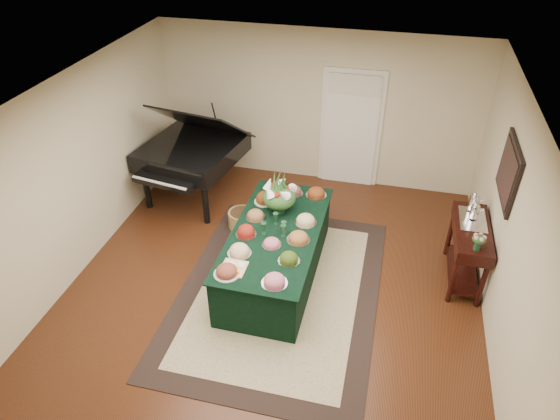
% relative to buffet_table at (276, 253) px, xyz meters
% --- Properties ---
extents(ground, '(6.00, 6.00, 0.00)m').
position_rel_buffet_table_xyz_m(ground, '(0.03, -0.21, -0.38)').
color(ground, black).
rests_on(ground, ground).
extents(area_rug, '(2.63, 3.68, 0.01)m').
position_rel_buffet_table_xyz_m(area_rug, '(0.13, -0.33, -0.38)').
color(area_rug, black).
rests_on(area_rug, ground).
extents(kitchen_doorway, '(1.05, 0.07, 2.10)m').
position_rel_buffet_table_xyz_m(kitchen_doorway, '(0.63, 2.76, 0.64)').
color(kitchen_doorway, silver).
rests_on(kitchen_doorway, ground).
extents(buffet_table, '(1.16, 2.43, 0.76)m').
position_rel_buffet_table_xyz_m(buffet_table, '(0.00, 0.00, 0.00)').
color(buffet_table, black).
rests_on(buffet_table, ground).
extents(food_platters, '(1.04, 2.29, 0.13)m').
position_rel_buffet_table_xyz_m(food_platters, '(-0.04, 0.00, 0.43)').
color(food_platters, silver).
rests_on(food_platters, buffet_table).
extents(cutting_board, '(0.31, 0.31, 0.10)m').
position_rel_buffet_table_xyz_m(cutting_board, '(-0.32, -0.84, 0.41)').
color(cutting_board, tan).
rests_on(cutting_board, buffet_table).
extents(green_goblets, '(0.34, 0.33, 0.18)m').
position_rel_buffet_table_xyz_m(green_goblets, '(0.01, -0.01, 0.47)').
color(green_goblets, '#163720').
rests_on(green_goblets, buffet_table).
extents(floral_centerpiece, '(0.49, 0.49, 0.49)m').
position_rel_buffet_table_xyz_m(floral_centerpiece, '(-0.07, 0.47, 0.67)').
color(floral_centerpiece, '#163720').
rests_on(floral_centerpiece, buffet_table).
extents(grand_piano, '(1.77, 1.92, 1.76)m').
position_rel_buffet_table_xyz_m(grand_piano, '(-1.84, 1.62, 0.50)').
color(grand_piano, black).
rests_on(grand_piano, ground).
extents(wicker_basket, '(0.43, 0.43, 0.27)m').
position_rel_buffet_table_xyz_m(wicker_basket, '(-0.81, 0.97, -0.25)').
color(wicker_basket, olive).
rests_on(wicker_basket, ground).
extents(mahogany_sideboard, '(0.45, 1.19, 0.89)m').
position_rel_buffet_table_xyz_m(mahogany_sideboard, '(2.53, 0.53, 0.30)').
color(mahogany_sideboard, black).
rests_on(mahogany_sideboard, ground).
extents(tea_service, '(0.34, 0.58, 0.30)m').
position_rel_buffet_table_xyz_m(tea_service, '(2.53, 0.80, 0.62)').
color(tea_service, silver).
rests_on(tea_service, mahogany_sideboard).
extents(pink_bouquet, '(0.18, 0.18, 0.24)m').
position_rel_buffet_table_xyz_m(pink_bouquet, '(2.53, 0.06, 0.66)').
color(pink_bouquet, '#163720').
rests_on(pink_bouquet, mahogany_sideboard).
extents(wall_painting, '(0.05, 0.95, 0.75)m').
position_rel_buffet_table_xyz_m(wall_painting, '(2.75, 0.53, 1.37)').
color(wall_painting, black).
rests_on(wall_painting, ground).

